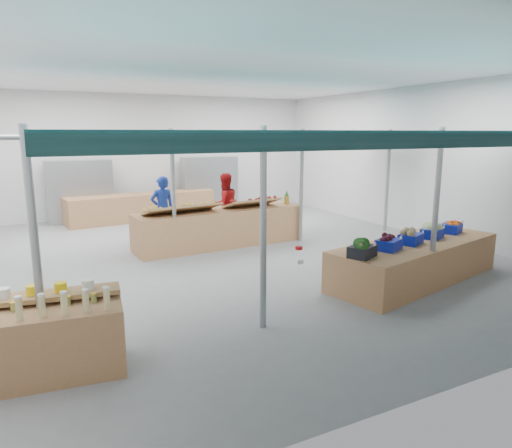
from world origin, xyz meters
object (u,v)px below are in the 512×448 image
at_px(fruit_counter, 220,228).
at_px(crate_stack, 467,248).
at_px(bottle_shelf, 41,339).
at_px(vendor_left, 163,209).
at_px(vendor_right, 225,204).
at_px(veg_counter, 415,261).

height_order(fruit_counter, crate_stack, fruit_counter).
relative_size(bottle_shelf, crate_stack, 3.48).
bearing_deg(crate_stack, vendor_left, 139.28).
xyz_separation_m(vendor_left, vendor_right, (1.80, 0.00, 0.00)).
relative_size(veg_counter, fruit_counter, 0.91).
xyz_separation_m(bottle_shelf, vendor_left, (3.19, 6.13, 0.43)).
bearing_deg(veg_counter, crate_stack, 1.07).
bearing_deg(veg_counter, vendor_left, 110.53).
distance_m(bottle_shelf, vendor_right, 7.91).
xyz_separation_m(bottle_shelf, veg_counter, (6.79, 0.65, -0.07)).
bearing_deg(bottle_shelf, fruit_counter, 55.60).
bearing_deg(fruit_counter, vendor_right, 57.66).
bearing_deg(vendor_right, bottle_shelf, 47.10).
bearing_deg(vendor_left, veg_counter, 119.55).
bearing_deg(vendor_left, vendor_right, 176.27).
distance_m(veg_counter, crate_stack, 2.22).
height_order(bottle_shelf, vendor_left, vendor_left).
distance_m(crate_stack, vendor_right, 6.36).
bearing_deg(bottle_shelf, vendor_right, 57.58).
bearing_deg(bottle_shelf, veg_counter, 12.20).
distance_m(fruit_counter, crate_stack, 5.96).
relative_size(bottle_shelf, veg_counter, 0.50).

